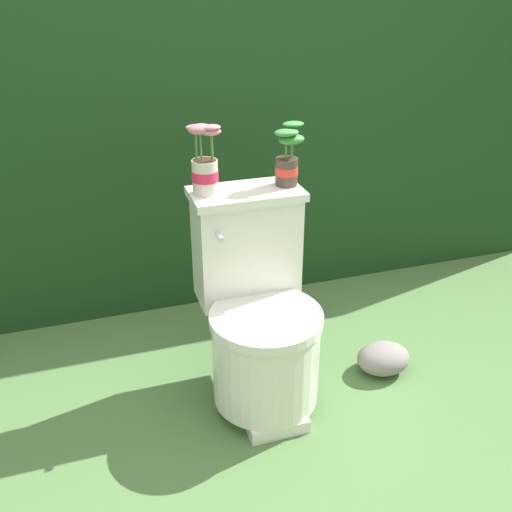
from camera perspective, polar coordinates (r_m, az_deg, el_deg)
name	(u,v)px	position (r m, az deg, el deg)	size (l,w,h in m)	color
ground_plane	(267,398)	(2.31, 1.11, -14.04)	(12.00, 12.00, 0.00)	#4C703D
hedge_backdrop	(194,143)	(2.99, -6.19, 11.20)	(3.84, 0.76, 1.43)	#193819
toilet	(259,319)	(2.13, 0.30, -6.28)	(0.41, 0.55, 0.80)	silver
potted_plant_left	(205,166)	(1.99, -5.15, 8.95)	(0.11, 0.09, 0.25)	beige
potted_plant_midleft	(288,158)	(2.08, 3.20, 9.75)	(0.12, 0.09, 0.23)	#47382D
garden_stone	(383,358)	(2.47, 12.61, -9.96)	(0.22, 0.18, 0.12)	gray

